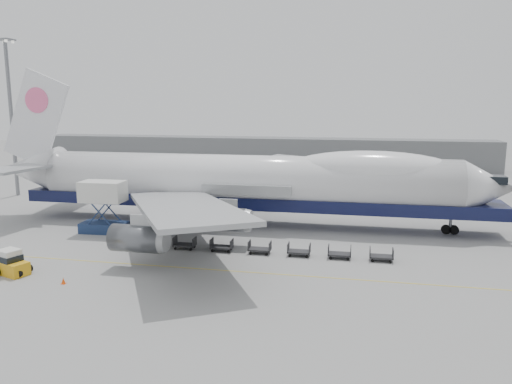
# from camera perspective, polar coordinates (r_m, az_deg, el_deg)

# --- Properties ---
(ground) EXTENTS (260.00, 260.00, 0.00)m
(ground) POSITION_cam_1_polar(r_m,az_deg,el_deg) (53.11, -4.21, -6.70)
(ground) COLOR gray
(ground) RESTS_ON ground
(apron_line) EXTENTS (60.00, 0.15, 0.01)m
(apron_line) POSITION_cam_1_polar(r_m,az_deg,el_deg) (47.65, -6.20, -8.73)
(apron_line) COLOR gold
(apron_line) RESTS_ON ground
(hangar) EXTENTS (110.00, 8.00, 7.00)m
(hangar) POSITION_cam_1_polar(r_m,az_deg,el_deg) (121.84, 0.22, 4.61)
(hangar) COLOR slate
(hangar) RESTS_ON ground
(floodlight_mast) EXTENTS (2.40, 2.40, 25.43)m
(floodlight_mast) POSITION_cam_1_polar(r_m,az_deg,el_deg) (91.91, -26.22, 8.46)
(floodlight_mast) COLOR slate
(floodlight_mast) RESTS_ON ground
(airliner) EXTENTS (67.00, 55.30, 19.98)m
(airliner) POSITION_cam_1_polar(r_m,az_deg,el_deg) (63.07, -0.75, 1.28)
(airliner) COLOR white
(airliner) RESTS_ON ground
(catering_truck) EXTENTS (5.65, 4.02, 6.22)m
(catering_truck) POSITION_cam_1_polar(r_m,az_deg,el_deg) (62.18, -17.03, -1.33)
(catering_truck) COLOR navy
(catering_truck) RESTS_ON ground
(baggage_tug) EXTENTS (3.49, 2.63, 2.28)m
(baggage_tug) POSITION_cam_1_polar(r_m,az_deg,el_deg) (50.89, -26.21, -7.33)
(baggage_tug) COLOR gold
(baggage_tug) RESTS_ON ground
(traffic_cone) EXTENTS (0.38, 0.38, 0.56)m
(traffic_cone) POSITION_cam_1_polar(r_m,az_deg,el_deg) (46.71, -21.16, -9.45)
(traffic_cone) COLOR #FC4E0D
(traffic_cone) RESTS_ON ground
(dolly_0) EXTENTS (2.30, 1.35, 1.30)m
(dolly_0) POSITION_cam_1_polar(r_m,az_deg,el_deg) (55.45, -12.13, -5.60)
(dolly_0) COLOR #2D2D30
(dolly_0) RESTS_ON ground
(dolly_1) EXTENTS (2.30, 1.35, 1.30)m
(dolly_1) POSITION_cam_1_polar(r_m,az_deg,el_deg) (53.97, -8.14, -5.91)
(dolly_1) COLOR #2D2D30
(dolly_1) RESTS_ON ground
(dolly_2) EXTENTS (2.30, 1.35, 1.30)m
(dolly_2) POSITION_cam_1_polar(r_m,az_deg,el_deg) (52.76, -3.95, -6.21)
(dolly_2) COLOR #2D2D30
(dolly_2) RESTS_ON ground
(dolly_3) EXTENTS (2.30, 1.35, 1.30)m
(dolly_3) POSITION_cam_1_polar(r_m,az_deg,el_deg) (51.85, 0.43, -6.48)
(dolly_3) COLOR #2D2D30
(dolly_3) RESTS_ON ground
(dolly_4) EXTENTS (2.30, 1.35, 1.30)m
(dolly_4) POSITION_cam_1_polar(r_m,az_deg,el_deg) (51.25, 4.93, -6.72)
(dolly_4) COLOR #2D2D30
(dolly_4) RESTS_ON ground
(dolly_5) EXTENTS (2.30, 1.35, 1.30)m
(dolly_5) POSITION_cam_1_polar(r_m,az_deg,el_deg) (50.97, 9.52, -6.93)
(dolly_5) COLOR #2D2D30
(dolly_5) RESTS_ON ground
(dolly_6) EXTENTS (2.30, 1.35, 1.30)m
(dolly_6) POSITION_cam_1_polar(r_m,az_deg,el_deg) (51.01, 14.13, -7.08)
(dolly_6) COLOR #2D2D30
(dolly_6) RESTS_ON ground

